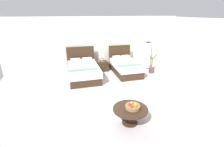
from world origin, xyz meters
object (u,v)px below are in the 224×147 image
object	(u,v)px
nightstand	(102,66)
potted_palm	(152,68)
table_lamp	(102,57)
floor_lamp_corner	(148,55)
coffee_table	(130,112)
bed_near_window	(83,71)
vase	(99,60)
fruit_bowl	(133,106)
bed_near_corner	(125,67)

from	to	relation	value
nightstand	potted_palm	world-z (taller)	potted_palm
table_lamp	floor_lamp_corner	bearing A→B (deg)	-8.59
nightstand	coffee_table	distance (m)	4.48
bed_near_window	vase	size ratio (longest dim) A/B	12.62
floor_lamp_corner	fruit_bowl	bearing A→B (deg)	-123.49
table_lamp	potted_palm	distance (m)	2.59
nightstand	fruit_bowl	bearing A→B (deg)	-93.84
coffee_table	potted_palm	distance (m)	4.32
bed_near_window	bed_near_corner	size ratio (longest dim) A/B	1.09
bed_near_window	potted_palm	size ratio (longest dim) A/B	2.23
nightstand	table_lamp	xyz separation A→B (m)	(0.00, 0.02, 0.48)
coffee_table	floor_lamp_corner	distance (m)	4.99
table_lamp	coffee_table	xyz separation A→B (m)	(-0.36, -4.48, -0.37)
coffee_table	potted_palm	size ratio (longest dim) A/B	0.93
bed_near_corner	potted_palm	world-z (taller)	bed_near_corner
bed_near_window	potted_palm	xyz separation A→B (m)	(3.39, -0.39, -0.06)
table_lamp	fruit_bowl	size ratio (longest dim) A/B	0.93
nightstand	floor_lamp_corner	size ratio (longest dim) A/B	0.38
vase	fruit_bowl	bearing A→B (deg)	-91.74
bed_near_window	nightstand	xyz separation A→B (m)	(1.08, 0.68, -0.09)
vase	potted_palm	world-z (taller)	potted_palm
table_lamp	vase	xyz separation A→B (m)	(-0.17, -0.06, -0.15)
fruit_bowl	potted_palm	size ratio (longest dim) A/B	0.41
bed_near_window	bed_near_corner	distance (m)	2.10
bed_near_window	coffee_table	distance (m)	3.85
bed_near_corner	floor_lamp_corner	world-z (taller)	floor_lamp_corner
nightstand	vase	distance (m)	0.38
fruit_bowl	floor_lamp_corner	bearing A→B (deg)	56.51
floor_lamp_corner	bed_near_corner	bearing A→B (deg)	-166.63
nightstand	vase	size ratio (longest dim) A/B	3.08
coffee_table	potted_palm	bearing A→B (deg)	51.87
table_lamp	fruit_bowl	distance (m)	4.51
coffee_table	floor_lamp_corner	world-z (taller)	floor_lamp_corner
fruit_bowl	potted_palm	xyz separation A→B (m)	(2.61, 3.41, -0.25)
vase	fruit_bowl	distance (m)	4.44
vase	coffee_table	size ratio (longest dim) A/B	0.19
nightstand	floor_lamp_corner	world-z (taller)	floor_lamp_corner
bed_near_window	fruit_bowl	size ratio (longest dim) A/B	5.51
nightstand	potted_palm	distance (m)	2.54
nightstand	table_lamp	size ratio (longest dim) A/B	1.44
vase	coffee_table	bearing A→B (deg)	-92.49
bed_near_corner	bed_near_window	bearing A→B (deg)	179.96
fruit_bowl	coffee_table	bearing A→B (deg)	167.34
vase	table_lamp	bearing A→B (deg)	19.85
bed_near_corner	coffee_table	distance (m)	4.02
potted_palm	table_lamp	bearing A→B (deg)	154.71
table_lamp	fruit_bowl	world-z (taller)	table_lamp
vase	potted_palm	xyz separation A→B (m)	(2.47, -1.03, -0.31)
potted_palm	bed_near_corner	bearing A→B (deg)	163.34
coffee_table	bed_near_corner	bearing A→B (deg)	70.02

